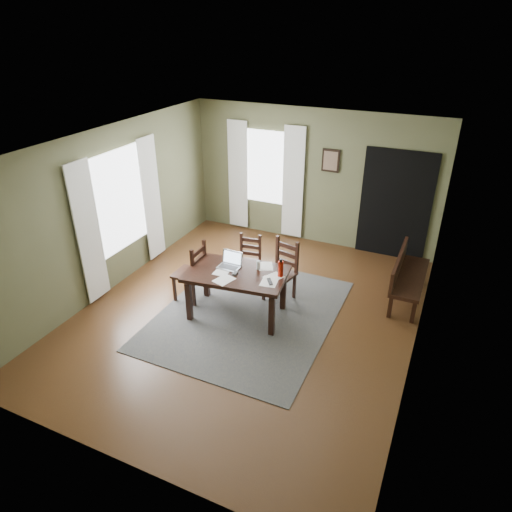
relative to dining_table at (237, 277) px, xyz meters
The scene contains 26 objects.
ground 0.70m from the dining_table, 22.32° to the left, with size 5.00×6.00×0.01m.
room_shell 1.14m from the dining_table, 22.32° to the left, with size 5.02×6.02×2.71m.
rug 0.69m from the dining_table, 22.32° to the left, with size 2.60×3.20×0.01m.
dining_table is the anchor object (origin of this frame).
chair_end 0.88m from the dining_table, behind, with size 0.46×0.46×1.03m.
chair_back_left 0.98m from the dining_table, 104.35° to the left, with size 0.44×0.45×0.89m.
chair_back_right 0.87m from the dining_table, 58.16° to the left, with size 0.54×0.54×1.02m.
bench 2.78m from the dining_table, 33.66° to the left, with size 0.46×1.44×0.81m.
laptop 0.26m from the dining_table, 142.89° to the left, with size 0.34×0.27×0.23m.
computer_mouse 0.13m from the dining_table, 78.58° to the right, with size 0.06×0.10×0.03m, color #3F3F42.
tv_remote 0.59m from the dining_table, ahead, with size 0.05×0.19×0.02m, color black.
drinking_glass 0.38m from the dining_table, 40.46° to the left, with size 0.06×0.06×0.14m, color silver.
water_bottle 0.71m from the dining_table, 13.91° to the left, with size 0.09×0.09×0.28m.
paper_a 0.24m from the dining_table, 160.08° to the right, with size 0.22×0.28×0.00m, color white.
paper_b 0.58m from the dining_table, ahead, with size 0.23×0.30×0.00m, color white.
paper_c 0.49m from the dining_table, 46.09° to the left, with size 0.22×0.28×0.00m, color white.
paper_d 0.58m from the dining_table, ahead, with size 0.21×0.27×0.00m, color white.
paper_e 0.31m from the dining_table, 102.15° to the right, with size 0.23×0.29×0.00m, color white.
window_left 2.45m from the dining_table, behind, with size 0.01×1.30×1.70m.
window_back 3.24m from the dining_table, 105.50° to the left, with size 1.00×0.01×1.50m.
curtain_left_near 2.41m from the dining_table, 166.33° to the right, with size 0.03×0.48×2.30m.
curtain_left_far 2.58m from the dining_table, 154.57° to the left, with size 0.03×0.48×2.30m.
curtain_back_left 3.38m from the dining_table, 115.94° to the left, with size 0.44×0.03×2.30m.
curtain_back_right 3.06m from the dining_table, 94.22° to the left, with size 0.44×0.03×2.30m.
framed_picture 3.26m from the dining_table, 80.48° to the left, with size 0.34×0.03×0.44m.
doorway_back 3.55m from the dining_table, 59.21° to the left, with size 1.30×0.03×2.10m.
Camera 1 is at (2.58, -5.38, 4.20)m, focal length 32.00 mm.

